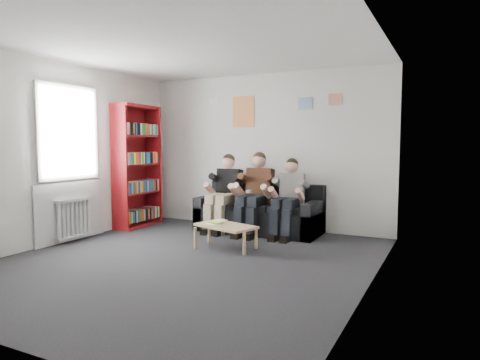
% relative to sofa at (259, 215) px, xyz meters
% --- Properties ---
extents(room_shell, '(5.00, 5.00, 5.00)m').
position_rel_sofa_xyz_m(room_shell, '(-0.09, -2.11, 1.06)').
color(room_shell, black).
rests_on(room_shell, ground).
extents(sofa, '(2.07, 0.85, 0.80)m').
position_rel_sofa_xyz_m(sofa, '(0.00, 0.00, 0.00)').
color(sofa, black).
rests_on(sofa, ground).
extents(bookshelf, '(0.33, 0.98, 2.17)m').
position_rel_sofa_xyz_m(bookshelf, '(-2.15, -0.53, 0.80)').
color(bookshelf, maroon).
rests_on(bookshelf, ground).
extents(coffee_table, '(0.85, 0.47, 0.34)m').
position_rel_sofa_xyz_m(coffee_table, '(0.06, -1.31, 0.01)').
color(coffee_table, tan).
rests_on(coffee_table, ground).
extents(game_cases, '(0.23, 0.21, 0.06)m').
position_rel_sofa_xyz_m(game_cases, '(-0.08, -1.31, 0.08)').
color(game_cases, white).
rests_on(game_cases, coffee_table).
extents(person_left, '(0.41, 0.88, 1.31)m').
position_rel_sofa_xyz_m(person_left, '(-0.58, -0.20, 0.36)').
color(person_left, black).
rests_on(person_left, sofa).
extents(person_middle, '(0.43, 0.92, 1.35)m').
position_rel_sofa_xyz_m(person_middle, '(0.00, -0.20, 0.37)').
color(person_middle, '#512D1B').
rests_on(person_middle, sofa).
extents(person_right, '(0.38, 0.82, 1.25)m').
position_rel_sofa_xyz_m(person_right, '(0.58, -0.19, 0.34)').
color(person_right, white).
rests_on(person_right, sofa).
extents(radiator, '(0.10, 0.64, 0.60)m').
position_rel_sofa_xyz_m(radiator, '(-2.24, -1.91, 0.06)').
color(radiator, silver).
rests_on(radiator, ground).
extents(window, '(0.05, 1.30, 2.36)m').
position_rel_sofa_xyz_m(window, '(-2.31, -1.91, 0.74)').
color(window, white).
rests_on(window, room_shell).
extents(poster_large, '(0.42, 0.01, 0.55)m').
position_rel_sofa_xyz_m(poster_large, '(-0.49, 0.38, 1.76)').
color(poster_large, gold).
rests_on(poster_large, room_shell).
extents(poster_blue, '(0.25, 0.01, 0.20)m').
position_rel_sofa_xyz_m(poster_blue, '(0.66, 0.38, 1.86)').
color(poster_blue, '#387EC1').
rests_on(poster_blue, room_shell).
extents(poster_pink, '(0.22, 0.01, 0.18)m').
position_rel_sofa_xyz_m(poster_pink, '(1.16, 0.38, 1.91)').
color(poster_pink, '#D84391').
rests_on(poster_pink, room_shell).
extents(poster_sign, '(0.20, 0.01, 0.14)m').
position_rel_sofa_xyz_m(poster_sign, '(-1.09, 0.38, 1.96)').
color(poster_sign, white).
rests_on(poster_sign, room_shell).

